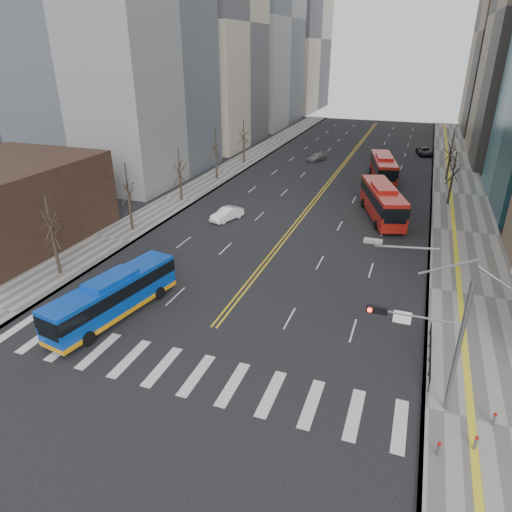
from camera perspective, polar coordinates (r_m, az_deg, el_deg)
ground at (r=29.08m, az=-9.58°, el=-13.97°), size 220.00×220.00×0.00m
sidewalk_right at (r=67.08m, az=24.00°, el=7.08°), size 7.00×130.00×0.15m
sidewalk_left at (r=72.68m, az=-3.92°, el=10.39°), size 5.00×130.00×0.15m
crosswalk at (r=29.08m, az=-9.58°, el=-13.96°), size 26.70×4.00×0.01m
centerline at (r=77.49m, az=10.62°, el=10.89°), size 0.55×100.00×0.01m
office_towers at (r=88.90m, az=13.81°, el=27.94°), size 83.00×134.00×58.00m
signal_mast at (r=25.18m, az=21.01°, el=-8.64°), size 5.37×0.37×9.39m
pedestrian_railing at (r=30.76m, az=20.96°, el=-11.15°), size 0.06×6.06×1.02m
bollards at (r=26.33m, az=25.18°, el=-19.76°), size 2.87×3.17×0.78m
street_trees at (r=58.75m, az=0.32°, el=11.81°), size 35.20×47.20×7.60m
blue_bus at (r=34.52m, az=-17.42°, el=-4.74°), size 4.25×11.25×3.23m
red_bus_near at (r=54.20m, az=15.54°, el=6.75°), size 6.40×12.26×3.78m
red_bus_far at (r=70.08m, az=15.62°, el=10.68°), size 5.03×12.00×3.70m
car_white at (r=52.03m, az=-3.66°, el=5.26°), size 2.89×4.56×1.42m
car_dark_mid at (r=77.30m, az=14.71°, el=11.00°), size 1.95×4.21×1.39m
car_silver at (r=81.16m, az=7.59°, el=12.16°), size 3.36×4.64×1.25m
car_dark_far at (r=90.08m, az=20.30°, el=12.16°), size 3.30×5.32×1.37m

